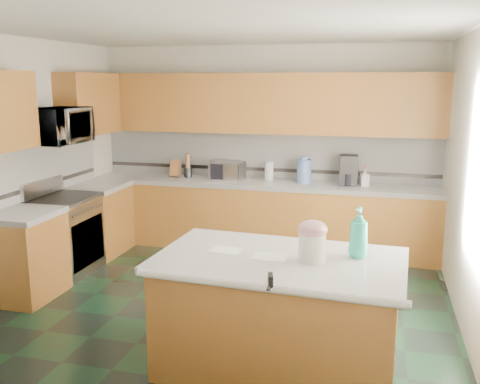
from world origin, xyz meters
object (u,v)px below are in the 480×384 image
(treat_jar, at_px, (312,247))
(soap_bottle_island, at_px, (359,233))
(island_top, at_px, (279,261))
(knife_block, at_px, (176,169))
(coffee_maker, at_px, (349,170))
(toaster_oven, at_px, (227,170))
(island_base, at_px, (279,317))

(treat_jar, xyz_separation_m, soap_bottle_island, (0.33, 0.18, 0.09))
(island_top, bearing_deg, knife_block, 127.04)
(island_top, height_order, coffee_maker, coffee_maker)
(toaster_oven, bearing_deg, soap_bottle_island, -47.34)
(treat_jar, xyz_separation_m, toaster_oven, (-1.53, 3.07, 0.02))
(knife_block, height_order, coffee_maker, coffee_maker)
(island_base, height_order, toaster_oven, toaster_oven)
(knife_block, bearing_deg, treat_jar, -55.79)
(island_top, xyz_separation_m, treat_jar, (0.25, -0.03, 0.13))
(island_base, distance_m, coffee_maker, 3.16)
(island_base, distance_m, soap_bottle_island, 0.90)
(knife_block, distance_m, toaster_oven, 0.75)
(knife_block, bearing_deg, toaster_oven, -2.32)
(island_base, xyz_separation_m, island_top, (0.00, 0.00, 0.46))
(island_top, bearing_deg, toaster_oven, 116.20)
(treat_jar, xyz_separation_m, knife_block, (-2.27, 3.07, 0.01))
(island_base, relative_size, toaster_oven, 4.11)
(island_top, distance_m, coffee_maker, 3.10)
(island_top, relative_size, soap_bottle_island, 4.84)
(island_top, relative_size, treat_jar, 8.88)
(island_top, relative_size, coffee_maker, 4.86)
(knife_block, bearing_deg, coffee_maker, -1.59)
(soap_bottle_island, bearing_deg, knife_block, 152.50)
(island_base, xyz_separation_m, coffee_maker, (0.33, 3.07, 0.68))
(treat_jar, bearing_deg, island_top, 167.39)
(soap_bottle_island, relative_size, knife_block, 1.62)
(knife_block, xyz_separation_m, coffee_maker, (2.35, 0.03, 0.07))
(island_base, bearing_deg, coffee_maker, 87.25)
(soap_bottle_island, bearing_deg, island_top, -144.26)
(island_top, distance_m, treat_jar, 0.28)
(island_base, bearing_deg, toaster_oven, 116.20)
(soap_bottle_island, height_order, knife_block, soap_bottle_island)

